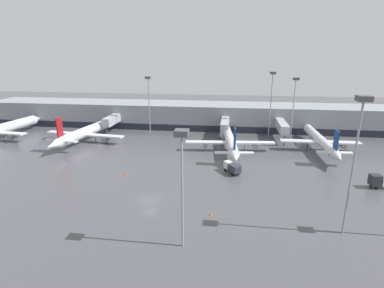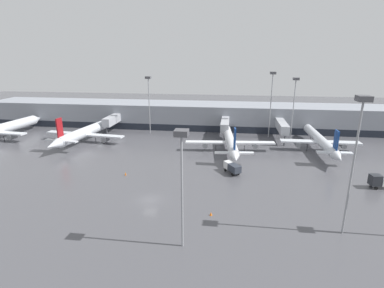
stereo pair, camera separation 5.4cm
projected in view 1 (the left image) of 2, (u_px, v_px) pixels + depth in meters
ground_plane at (150, 200)px, 57.38m from camera, size 320.00×320.00×0.00m
terminal_building at (193, 115)px, 114.79m from camera, size 160.00×30.22×9.00m
parked_jet_0 at (84, 133)px, 95.09m from camera, size 26.72×33.99×9.87m
parked_jet_1 at (320, 140)px, 85.89m from camera, size 22.33×35.22×9.10m
parked_jet_2 at (230, 141)px, 85.86m from camera, size 25.63×34.20×9.63m
service_truck_0 at (382, 181)px, 62.15m from camera, size 5.76×2.67×2.92m
service_truck_1 at (232, 167)px, 70.02m from camera, size 4.26×5.11×2.44m
traffic_cone_0 at (126, 174)px, 69.08m from camera, size 0.37×0.37×0.80m
traffic_cone_3 at (211, 214)px, 51.79m from camera, size 0.45×0.45×0.63m
apron_light_mast_0 at (149, 89)px, 102.05m from camera, size 1.80×1.80×19.79m
apron_light_mast_1 at (272, 87)px, 96.32m from camera, size 1.80×1.80×21.61m
apron_light_mast_2 at (359, 130)px, 42.00m from camera, size 1.80×1.80×21.40m
apron_light_mast_3 at (182, 156)px, 39.63m from camera, size 1.80×1.80×17.41m
apron_light_mast_5 at (295, 92)px, 94.82m from camera, size 1.80×1.80×19.92m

